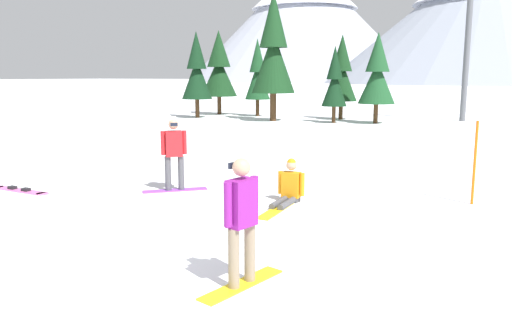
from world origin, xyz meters
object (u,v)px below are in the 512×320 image
ski_lift_tower (469,20)px  snowboarder_foreground (242,219)px  pine_tree_tall (219,69)px  pine_tree_leaning (258,74)px  pine_tree_young (273,51)px  snowboarder_background (288,188)px  pine_tree_broad (197,71)px  loose_snowboard_near_left (19,190)px  pine_tree_short (335,81)px  pine_tree_slender (377,74)px  pine_tree_twin (342,73)px  snowboarder_midground (174,153)px  trail_marker_pole (475,163)px

ski_lift_tower → snowboarder_foreground: bearing=-89.9°
snowboarder_foreground → ski_lift_tower: 28.86m
ski_lift_tower → pine_tree_tall: bearing=-171.9°
pine_tree_leaning → pine_tree_young: 4.30m
snowboarder_foreground → snowboarder_background: 4.59m
pine_tree_broad → loose_snowboard_near_left: bearing=-66.9°
loose_snowboard_near_left → pine_tree_short: 21.24m
snowboarder_foreground → pine_tree_tall: pine_tree_tall is taller
pine_tree_slender → ski_lift_tower: 6.88m
pine_tree_twin → pine_tree_young: bearing=-137.5°
pine_tree_twin → pine_tree_broad: (-9.08, -3.23, 0.16)m
loose_snowboard_near_left → pine_tree_young: (-3.01, 20.53, 4.33)m
snowboarder_foreground → pine_tree_twin: 27.08m
pine_tree_young → pine_tree_broad: 5.81m
pine_tree_twin → loose_snowboard_near_left: bearing=-91.0°
pine_tree_short → pine_tree_young: size_ratio=0.57×
snowboarder_foreground → pine_tree_short: (-6.85, 23.44, 1.57)m
snowboarder_background → pine_tree_young: size_ratio=0.23×
snowboarder_midground → pine_tree_short: size_ratio=0.39×
loose_snowboard_near_left → pine_tree_short: size_ratio=0.42×
snowboarder_foreground → pine_tree_short: size_ratio=0.38×
trail_marker_pole → pine_tree_broad: size_ratio=0.32×
snowboarder_background → pine_tree_twin: size_ratio=0.33×
ski_lift_tower → pine_tree_twin: bearing=-161.8°
snowboarder_midground → pine_tree_broad: bearing=123.0°
snowboarder_midground → ski_lift_tower: 25.11m
snowboarder_midground → snowboarder_foreground: bearing=-44.4°
trail_marker_pole → pine_tree_tall: (-18.97, 19.82, 2.39)m
snowboarder_midground → ski_lift_tower: (4.20, 24.19, 5.27)m
trail_marker_pole → ski_lift_tower: size_ratio=0.17×
snowboarder_midground → pine_tree_leaning: (-9.11, 21.74, 1.99)m
loose_snowboard_near_left → pine_tree_short: pine_tree_short is taller
loose_snowboard_near_left → pine_tree_broad: bearing=113.1°
pine_tree_leaning → ski_lift_tower: bearing=10.4°
snowboarder_background → pine_tree_twin: (-5.99, 21.64, 2.63)m
pine_tree_twin → pine_tree_slender: bearing=-32.2°
pine_tree_leaning → snowboarder_background: bearing=-60.7°
snowboarder_foreground → trail_marker_pole: bearing=69.1°
snowboarder_foreground → pine_tree_leaning: size_ratio=0.33×
snowboarder_background → pine_tree_slender: 20.33m
pine_tree_leaning → pine_tree_twin: pine_tree_twin is taller
pine_tree_twin → pine_tree_broad: pine_tree_broad is taller
pine_tree_leaning → pine_tree_short: size_ratio=1.17×
pine_tree_slender → snowboarder_midground: bearing=-89.3°
snowboarder_midground → pine_tree_young: pine_tree_young is taller
trail_marker_pole → pine_tree_broad: 25.10m
pine_tree_leaning → pine_tree_broad: pine_tree_broad is taller
pine_tree_broad → pine_tree_leaning: bearing=46.5°
snowboarder_background → snowboarder_foreground: bearing=-73.7°
pine_tree_tall → pine_tree_broad: size_ratio=1.05×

